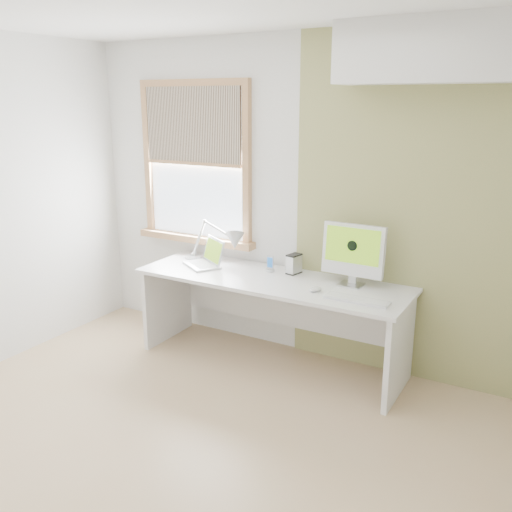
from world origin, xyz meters
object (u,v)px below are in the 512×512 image
Objects in this scene: imac at (353,251)px; desk at (275,299)px; desk_lamp at (227,242)px; laptop at (207,259)px; external_drive at (294,264)px.

desk is at bearing -170.60° from imac.
imac is (1.14, -0.02, 0.08)m from desk_lamp.
external_drive is (0.75, 0.16, 0.02)m from laptop.
desk is 3.43× the size of desk_lamp.
external_drive is (0.10, 0.14, 0.28)m from desk.
imac is at bearing -4.65° from external_drive.
imac reaches higher than laptop.
desk_lamp reaches higher than external_drive.
desk_lamp is at bearing 49.41° from laptop.
imac is (0.51, -0.04, 0.18)m from external_drive.
external_drive is at bearing 11.96° from laptop.
imac is at bearing 5.30° from laptop.
desk_lamp is (-0.53, 0.12, 0.38)m from desk.
laptop is 0.85× the size of imac.
imac is at bearing -0.94° from desk_lamp.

